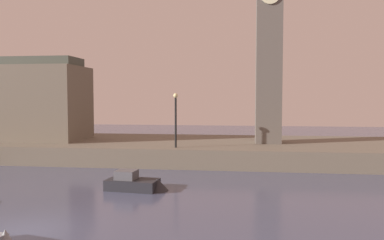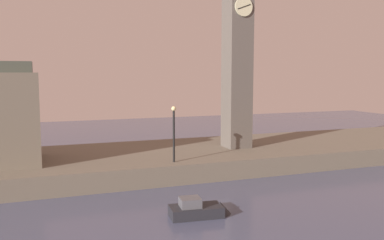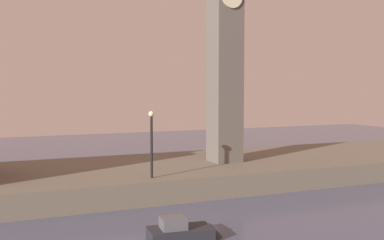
% 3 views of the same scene
% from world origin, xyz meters
% --- Properties ---
extents(far_embankment, '(70.00, 12.00, 1.50)m').
position_xyz_m(far_embankment, '(0.00, 20.00, 0.75)').
color(far_embankment, '#6B6051').
rests_on(far_embankment, ground).
extents(clock_tower, '(2.34, 2.39, 16.77)m').
position_xyz_m(clock_tower, '(10.89, 19.50, 10.15)').
color(clock_tower, '#5B544C').
rests_on(clock_tower, far_embankment).
extents(streetlamp, '(0.36, 0.36, 4.21)m').
position_xyz_m(streetlamp, '(3.58, 15.33, 4.10)').
color(streetlamp, black).
rests_on(streetlamp, far_embankment).
extents(boat_barge_dark, '(3.80, 1.82, 1.18)m').
position_xyz_m(boat_barge_dark, '(2.73, 7.51, 0.39)').
color(boat_barge_dark, '#232328').
rests_on(boat_barge_dark, ground).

